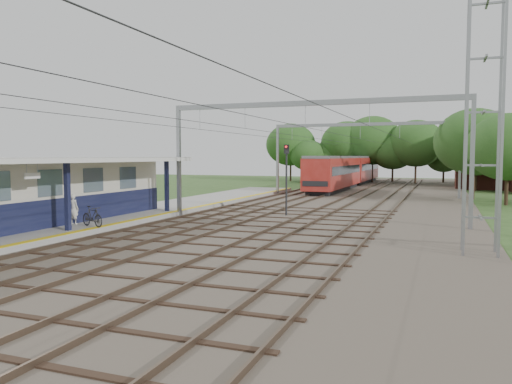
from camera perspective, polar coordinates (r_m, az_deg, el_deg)
The scene contains 15 objects.
ground at distance 17.03m, azimuth -18.97°, elevation -9.15°, with size 160.00×160.00×0.00m, color #2D4C1E.
ballast_bed at distance 43.42m, azimuth 11.75°, elevation -0.99°, with size 18.00×90.00×0.10m, color #473D33.
platform at distance 32.51m, azimuth -13.46°, elevation -2.49°, with size 5.00×52.00×0.35m, color gray.
yellow_stripe at distance 31.29m, azimuth -10.04°, elevation -2.36°, with size 0.45×52.00×0.01m, color yellow.
station_building at distance 27.81m, azimuth -24.00°, elevation 0.05°, with size 3.41×18.00×3.40m.
canopy at distance 26.26m, azimuth -23.91°, elevation 3.32°, with size 6.40×20.00×3.44m.
rail_tracks at distance 43.86m, azimuth 8.52°, elevation -0.74°, with size 11.80×88.00×0.15m.
catenary_system at distance 38.74m, azimuth 9.88°, elevation 6.51°, with size 17.22×88.00×7.00m.
lattice_pylon at distance 20.90m, azimuth 24.62°, elevation 9.67°, with size 1.30×1.30×12.00m.
tree_band at distance 70.20m, azimuth 15.11°, elevation 4.84°, with size 31.72×30.88×8.82m.
house_far at distance 64.97m, azimuth 25.39°, elevation 3.17°, with size 8.00×6.12×8.66m.
person at distance 27.26m, azimuth -20.12°, elevation -1.82°, with size 0.58×0.38×1.59m, color silver.
bicycle at distance 26.00m, azimuth -18.21°, elevation -2.67°, with size 0.48×1.72×1.03m, color black.
train at distance 64.17m, azimuth 10.62°, elevation 2.49°, with size 2.89×35.92×3.79m.
signal_post at distance 31.55m, azimuth 3.50°, elevation 2.45°, with size 0.35×0.30×4.58m.
Camera 1 is at (10.63, -12.74, 3.84)m, focal length 35.00 mm.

